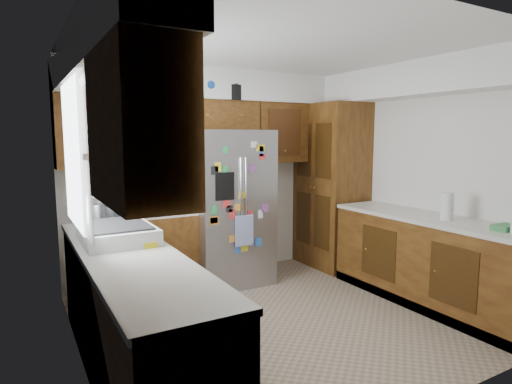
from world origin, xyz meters
TOP-DOWN VIEW (x-y plane):
  - floor at (0.00, 0.00)m, footprint 3.60×3.60m
  - room_shell at (-0.11, 0.36)m, footprint 3.64×3.24m
  - left_counter_run at (-1.36, 0.03)m, footprint 1.36×3.20m
  - right_counter_run at (1.50, -0.47)m, footprint 0.63×2.25m
  - pantry at (1.50, 1.15)m, footprint 0.60×0.90m
  - fridge at (-0.00, 1.20)m, footprint 0.90×0.79m
  - bridge_cabinet at (0.00, 1.43)m, footprint 0.96×0.34m
  - fridge_top_items at (-0.04, 1.36)m, footprint 0.62×0.31m
  - sink_assembly at (-1.50, 0.10)m, footprint 0.52×0.71m
  - left_counter_clutter at (-1.46, 0.81)m, footprint 0.38×0.87m
  - paper_towel at (1.47, -0.63)m, footprint 0.12×0.12m

SIDE VIEW (x-z plane):
  - floor at x=0.00m, z-range 0.00..0.00m
  - right_counter_run at x=1.50m, z-range -0.04..0.88m
  - left_counter_run at x=-1.36m, z-range -0.03..0.89m
  - fridge at x=0.00m, z-range 0.00..1.80m
  - sink_assembly at x=-1.50m, z-range 0.80..1.17m
  - left_counter_clutter at x=-1.46m, z-range 0.86..1.24m
  - paper_towel at x=1.47m, z-range 0.92..1.19m
  - pantry at x=1.50m, z-range 0.00..2.15m
  - room_shell at x=-0.11m, z-range 0.56..3.08m
  - bridge_cabinet at x=0.00m, z-range 1.80..2.15m
  - fridge_top_items at x=-0.04m, z-range 2.14..2.44m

